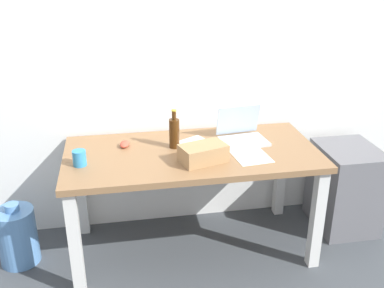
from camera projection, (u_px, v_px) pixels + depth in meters
ground_plane at (192, 246)px, 3.14m from camera, size 8.00×8.00×0.00m
back_wall at (180, 49)px, 3.02m from camera, size 5.20×0.08×2.60m
desk at (192, 165)px, 2.88m from camera, size 1.61×0.77×0.73m
laptop_right at (242, 134)px, 2.99m from camera, size 0.32×0.29×0.22m
beer_bottle at (174, 132)px, 2.86m from camera, size 0.07×0.07×0.26m
computer_mouse at (125, 144)px, 2.91m from camera, size 0.08×0.11×0.03m
cardboard_box at (203, 153)px, 2.69m from camera, size 0.31×0.24×0.11m
coffee_mug at (79, 158)px, 2.64m from camera, size 0.08×0.08×0.09m
paper_sheet_near_back at (200, 146)px, 2.92m from camera, size 0.33×0.36×0.00m
paper_sheet_front_right at (249, 154)px, 2.80m from camera, size 0.24×0.32×0.00m
water_cooler_jug at (17, 236)px, 2.92m from camera, size 0.26×0.26×0.44m
filing_cabinet at (345, 187)px, 3.28m from camera, size 0.40×0.48×0.62m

